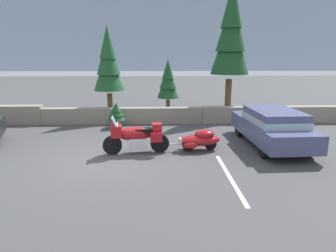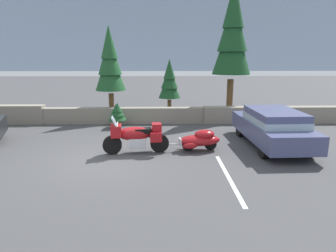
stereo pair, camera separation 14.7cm
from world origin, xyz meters
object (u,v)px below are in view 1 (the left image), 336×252
at_px(pine_tree_tall, 231,33).
at_px(pine_tree_secondary, 168,81).
at_px(sedan_at_right_edge, 272,126).
at_px(car_shaped_trailer, 200,139).
at_px(touring_motorcycle, 136,136).
at_px(pine_tree_far_right, 108,62).

xyz_separation_m(pine_tree_tall, pine_tree_secondary, (-3.32, 0.33, -2.53)).
bearing_deg(sedan_at_right_edge, car_shaped_trailer, -170.02).
height_order(sedan_at_right_edge, pine_tree_tall, pine_tree_tall).
relative_size(touring_motorcycle, pine_tree_secondary, 0.73).
relative_size(touring_motorcycle, sedan_at_right_edge, 0.51).
relative_size(car_shaped_trailer, pine_tree_tall, 0.31).
bearing_deg(pine_tree_secondary, pine_tree_tall, -5.74).
relative_size(car_shaped_trailer, sedan_at_right_edge, 0.49).
distance_m(touring_motorcycle, pine_tree_tall, 8.76).
xyz_separation_m(car_shaped_trailer, pine_tree_far_right, (-4.01, 5.38, 2.62)).
relative_size(touring_motorcycle, pine_tree_tall, 0.32).
bearing_deg(car_shaped_trailer, pine_tree_far_right, 126.71).
height_order(touring_motorcycle, sedan_at_right_edge, sedan_at_right_edge).
bearing_deg(touring_motorcycle, pine_tree_far_right, 107.14).
bearing_deg(pine_tree_tall, pine_tree_secondary, 174.26).
distance_m(pine_tree_secondary, pine_tree_far_right, 3.41).
relative_size(sedan_at_right_edge, pine_tree_tall, 0.63).
distance_m(pine_tree_tall, pine_tree_secondary, 4.19).
distance_m(car_shaped_trailer, pine_tree_far_right, 7.21).
bearing_deg(touring_motorcycle, pine_tree_secondary, 78.57).
distance_m(touring_motorcycle, car_shaped_trailer, 2.30).
bearing_deg(touring_motorcycle, sedan_at_right_edge, 8.41).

